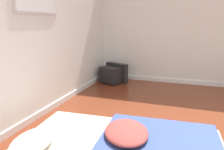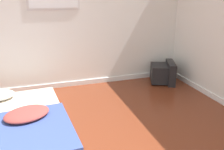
% 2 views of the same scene
% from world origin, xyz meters
% --- Properties ---
extents(wall_back, '(8.37, 0.08, 2.60)m').
position_xyz_m(wall_back, '(0.01, 2.67, 1.29)').
color(wall_back, white).
rests_on(wall_back, ground_plane).
extents(crt_tv, '(0.59, 0.62, 0.41)m').
position_xyz_m(crt_tv, '(2.57, 2.26, 0.20)').
color(crt_tv, black).
rests_on(crt_tv, ground_plane).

